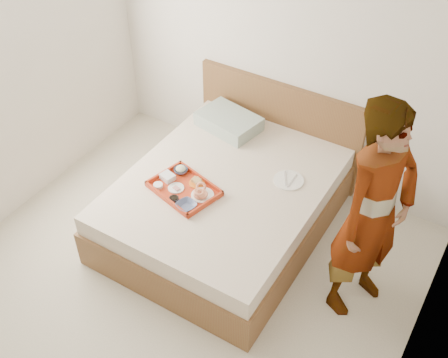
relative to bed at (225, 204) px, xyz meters
name	(u,v)px	position (x,y,z in m)	size (l,w,h in m)	color
ground	(159,305)	(0.00, -1.00, -0.27)	(3.50, 4.00, 0.01)	beige
wall_back	(287,47)	(0.00, 1.00, 1.04)	(3.50, 0.01, 2.60)	silver
wall_right	(423,303)	(1.75, -1.00, 1.04)	(0.01, 4.00, 2.60)	silver
bed	(225,204)	(0.00, 0.00, 0.00)	(1.65, 2.00, 0.53)	brown
headboard	(278,127)	(0.00, 0.97, 0.21)	(1.65, 0.06, 0.95)	brown
pillow	(229,121)	(-0.36, 0.66, 0.33)	(0.55, 0.37, 0.13)	#A0AFA2
tray	(184,189)	(-0.22, -0.28, 0.29)	(0.53, 0.39, 0.05)	#AF3013
prawn_plate	(203,195)	(-0.05, -0.26, 0.29)	(0.18, 0.18, 0.01)	white
navy_bowl_big	(186,206)	(-0.09, -0.44, 0.30)	(0.15, 0.15, 0.04)	#161848
sauce_dish	(174,199)	(-0.22, -0.42, 0.29)	(0.08, 0.08, 0.03)	black
meat_plate	(176,188)	(-0.28, -0.30, 0.28)	(0.13, 0.13, 0.01)	white
bread_plate	(197,183)	(-0.17, -0.16, 0.28)	(0.13, 0.13, 0.01)	orange
salad_bowl	(181,171)	(-0.37, -0.11, 0.30)	(0.12, 0.12, 0.04)	#161848
plastic_tub	(168,177)	(-0.41, -0.24, 0.30)	(0.11, 0.09, 0.05)	silver
cheese_round	(158,186)	(-0.42, -0.36, 0.29)	(0.08, 0.08, 0.03)	white
dinner_plate	(289,180)	(0.45, 0.28, 0.27)	(0.25, 0.25, 0.01)	white
person	(373,214)	(1.26, -0.12, 0.64)	(0.66, 0.43, 1.80)	silver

